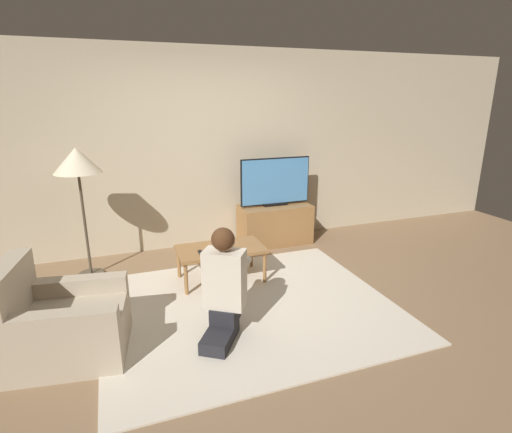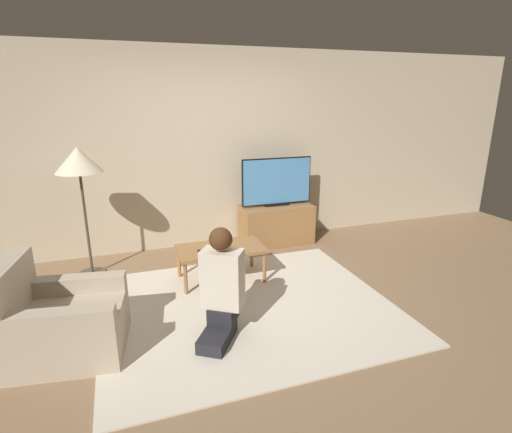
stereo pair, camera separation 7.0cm
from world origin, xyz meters
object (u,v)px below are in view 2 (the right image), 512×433
floor_lamp (79,165)px  person_kneeling (222,283)px  armchair (60,324)px  tv (277,182)px  coffee_table (221,251)px

floor_lamp → person_kneeling: floor_lamp is taller
armchair → person_kneeling: 1.31m
tv → coffee_table: tv is taller
coffee_table → person_kneeling: 1.07m
person_kneeling → armchair: bearing=26.3°
tv → armchair: 3.19m
tv → coffee_table: (-1.03, -0.92, -0.52)m
tv → floor_lamp: 2.45m
floor_lamp → armchair: bearing=-95.7°
tv → floor_lamp: size_ratio=0.67×
coffee_table → tv: bearing=41.9°
tv → person_kneeling: 2.36m
armchair → person_kneeling: person_kneeling is taller
coffee_table → floor_lamp: floor_lamp is taller
coffee_table → armchair: armchair is taller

